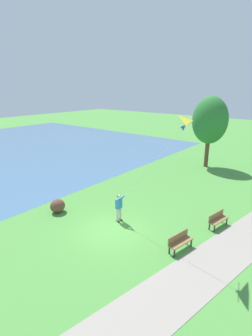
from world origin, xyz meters
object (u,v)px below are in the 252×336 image
(park_bench_far_walkway, at_px, (218,219))
(lakeside_shrub, at_px, (58,206))
(person_kite_flyer, at_px, (119,205))
(flying_kite, at_px, (178,124))
(park_bench_near_walkway, at_px, (180,241))
(tree_treeline_right, at_px, (210,120))

(park_bench_far_walkway, distance_m, lakeside_shrub, 10.03)
(person_kite_flyer, bearing_deg, flying_kite, -4.86)
(lakeside_shrub, bearing_deg, flying_kite, 9.86)
(person_kite_flyer, distance_m, park_bench_near_walkway, 4.30)
(person_kite_flyer, distance_m, flying_kite, 6.47)
(park_bench_near_walkway, relative_size, tree_treeline_right, 0.22)
(person_kite_flyer, height_order, lakeside_shrub, person_kite_flyer)
(park_bench_near_walkway, bearing_deg, tree_treeline_right, 107.94)
(park_bench_near_walkway, xyz_separation_m, tree_treeline_right, (-4.72, 14.59, 4.20))
(tree_treeline_right, height_order, lakeside_shrub, tree_treeline_right)
(person_kite_flyer, bearing_deg, park_bench_near_walkway, -3.86)
(flying_kite, bearing_deg, park_bench_far_walkway, 71.85)
(flying_kite, height_order, park_bench_far_walkway, flying_kite)
(person_kite_flyer, height_order, tree_treeline_right, tree_treeline_right)
(person_kite_flyer, bearing_deg, lakeside_shrub, -157.00)
(flying_kite, xyz_separation_m, lakeside_shrub, (-7.67, -1.33, -5.85))
(flying_kite, relative_size, tree_treeline_right, 0.68)
(person_kite_flyer, bearing_deg, park_bench_far_walkway, 32.69)
(flying_kite, relative_size, park_bench_far_walkway, 3.11)
(park_bench_far_walkway, bearing_deg, park_bench_near_walkway, -100.71)
(park_bench_near_walkway, height_order, tree_treeline_right, tree_treeline_right)
(person_kite_flyer, relative_size, park_bench_near_walkway, 1.17)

